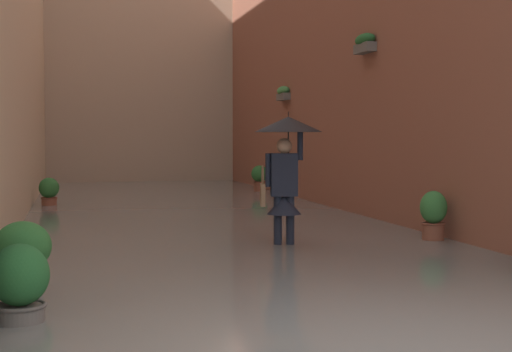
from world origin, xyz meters
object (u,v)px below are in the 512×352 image
potted_plant_near_right (20,287)px  potted_plant_near_left (260,178)px  potted_plant_far_left (433,217)px  potted_plant_mid_right (49,192)px  person_wading (286,155)px  potted_plant_far_right (23,257)px

potted_plant_near_right → potted_plant_near_left: (-5.59, -14.04, 0.08)m
potted_plant_near_left → potted_plant_far_left: (-0.11, 10.31, -0.03)m
potted_plant_mid_right → potted_plant_far_left: bearing=128.7°
person_wading → potted_plant_far_left: 2.47m
person_wading → potted_plant_mid_right: (3.51, -7.15, -0.99)m
potted_plant_far_right → potted_plant_near_right: potted_plant_far_right is taller
person_wading → potted_plant_far_right: size_ratio=2.40×
potted_plant_near_right → potted_plant_far_left: size_ratio=0.91×
person_wading → potted_plant_near_right: person_wading is taller
person_wading → potted_plant_far_left: person_wading is taller
potted_plant_far_right → potted_plant_mid_right: bearing=-89.7°
person_wading → potted_plant_mid_right: 8.02m
potted_plant_far_right → potted_plant_far_left: size_ratio=0.98×
potted_plant_near_right → potted_plant_far_right: bearing=-87.7°
potted_plant_far_right → potted_plant_near_right: bearing=92.3°
person_wading → potted_plant_mid_right: person_wading is taller
person_wading → potted_plant_far_left: (-2.29, 0.08, -0.94)m
potted_plant_far_left → potted_plant_far_right: bearing=24.2°
potted_plant_mid_right → potted_plant_near_right: (-0.09, 10.96, -0.00)m
potted_plant_mid_right → potted_plant_near_left: 6.47m
potted_plant_far_left → potted_plant_mid_right: bearing=-51.3°
potted_plant_far_right → potted_plant_near_left: 14.07m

